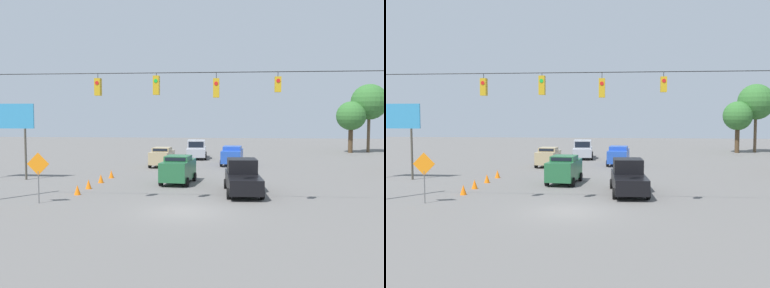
% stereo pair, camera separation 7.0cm
% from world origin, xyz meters
% --- Properties ---
extents(ground_plane, '(140.00, 140.00, 0.00)m').
position_xyz_m(ground_plane, '(0.00, 0.00, 0.00)').
color(ground_plane, '#605E5B').
extents(overhead_signal_span, '(23.50, 0.38, 7.88)m').
position_xyz_m(overhead_signal_span, '(0.07, -1.29, 5.03)').
color(overhead_signal_span, slate).
rests_on(overhead_signal_span, ground_plane).
extents(sedan_blue_oncoming_deep, '(2.35, 4.48, 1.86)m').
position_xyz_m(sedan_blue_oncoming_deep, '(-2.42, -20.53, 0.97)').
color(sedan_blue_oncoming_deep, '#234CB2').
rests_on(sedan_blue_oncoming_deep, ground_plane).
extents(sedan_tan_withflow_far, '(2.15, 3.90, 1.83)m').
position_xyz_m(sedan_tan_withflow_far, '(4.24, -18.67, 0.96)').
color(sedan_tan_withflow_far, tan).
rests_on(sedan_tan_withflow_far, ground_plane).
extents(pickup_truck_silver_withflow_deep, '(2.51, 5.44, 2.12)m').
position_xyz_m(pickup_truck_silver_withflow_deep, '(1.64, -26.52, 0.98)').
color(pickup_truck_silver_withflow_deep, '#A8AAB2').
rests_on(pickup_truck_silver_withflow_deep, ground_plane).
extents(pickup_truck_black_crossing_near, '(2.46, 5.70, 2.12)m').
position_xyz_m(pickup_truck_black_crossing_near, '(-3.11, -5.46, 0.98)').
color(pickup_truck_black_crossing_near, black).
rests_on(pickup_truck_black_crossing_near, ground_plane).
extents(sedan_green_withflow_mid, '(2.39, 4.21, 2.01)m').
position_xyz_m(sedan_green_withflow_mid, '(1.42, -8.86, 1.04)').
color(sedan_green_withflow_mid, '#236038').
rests_on(sedan_green_withflow_mid, ground_plane).
extents(traffic_cone_nearest, '(0.40, 0.40, 0.62)m').
position_xyz_m(traffic_cone_nearest, '(7.03, -3.87, 0.31)').
color(traffic_cone_nearest, orange).
rests_on(traffic_cone_nearest, ground_plane).
extents(traffic_cone_second, '(0.40, 0.40, 0.62)m').
position_xyz_m(traffic_cone_second, '(7.07, -6.02, 0.31)').
color(traffic_cone_second, orange).
rests_on(traffic_cone_second, ground_plane).
extents(traffic_cone_third, '(0.40, 0.40, 0.62)m').
position_xyz_m(traffic_cone_third, '(7.03, -8.56, 0.31)').
color(traffic_cone_third, orange).
rests_on(traffic_cone_third, ground_plane).
extents(traffic_cone_fourth, '(0.40, 0.40, 0.62)m').
position_xyz_m(traffic_cone_fourth, '(6.95, -10.94, 0.31)').
color(traffic_cone_fourth, orange).
rests_on(traffic_cone_fourth, ground_plane).
extents(roadside_billboard, '(4.75, 0.16, 5.76)m').
position_xyz_m(roadside_billboard, '(14.83, -9.51, 4.37)').
color(roadside_billboard, '#4C473D').
rests_on(roadside_billboard, ground_plane).
extents(work_zone_sign, '(1.27, 0.06, 2.84)m').
position_xyz_m(work_zone_sign, '(8.25, -1.21, 1.99)').
color(work_zone_sign, slate).
rests_on(work_zone_sign, ground_plane).
extents(tree_horizon_left, '(3.73, 3.73, 6.67)m').
position_xyz_m(tree_horizon_left, '(-17.67, -35.74, 4.74)').
color(tree_horizon_left, '#4C3823').
rests_on(tree_horizon_left, ground_plane).
extents(tree_horizon_right, '(4.66, 4.66, 8.94)m').
position_xyz_m(tree_horizon_right, '(-20.17, -36.62, 6.59)').
color(tree_horizon_right, brown).
rests_on(tree_horizon_right, ground_plane).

